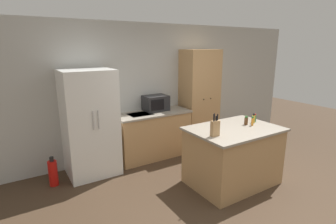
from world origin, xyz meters
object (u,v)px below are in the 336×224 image
Objects in this scene: microwave at (156,103)px; spice_bottle_green_herb at (252,121)px; spice_bottle_amber_oil at (246,121)px; spice_bottle_tall_dark at (254,118)px; fire_extinguisher at (53,173)px; spice_bottle_short_red at (254,118)px; refrigerator at (90,123)px; pantry_cabinet at (199,99)px; knife_block at (215,128)px.

spice_bottle_green_herb is at bearing -65.94° from microwave.
spice_bottle_amber_oil is 0.96× the size of spice_bottle_green_herb.
spice_bottle_tall_dark reaches higher than fire_extinguisher.
spice_bottle_short_red is at bearing 0.95° from spice_bottle_amber_oil.
refrigerator is 12.12× the size of spice_bottle_green_herb.
spice_bottle_tall_dark is at bearing -32.04° from refrigerator.
spice_bottle_tall_dark is at bearing -24.31° from fire_extinguisher.
spice_bottle_short_red is at bearing -33.38° from refrigerator.
spice_bottle_green_herb is (0.05, -0.09, 0.00)m from spice_bottle_amber_oil.
spice_bottle_short_red is at bearing -61.18° from microwave.
fire_extinguisher is (-2.94, 1.39, -0.79)m from spice_bottle_short_red.
fire_extinguisher is (-2.03, -0.27, -0.85)m from microwave.
spice_bottle_short_red is 3.35m from fire_extinguisher.
spice_bottle_short_red is (-0.14, -1.60, -0.05)m from pantry_cabinet.
refrigerator reaches higher than spice_bottle_amber_oil.
pantry_cabinet is 6.32× the size of knife_block.
fire_extinguisher is at bearing 152.16° from spice_bottle_green_herb.
fire_extinguisher is at bearing 153.17° from spice_bottle_amber_oil.
knife_block is 0.86m from spice_bottle_green_herb.
microwave reaches higher than spice_bottle_amber_oil.
spice_bottle_tall_dark is at bearing 10.44° from knife_block.
refrigerator is at bearing 147.96° from spice_bottle_tall_dark.
spice_bottle_green_herb is (-0.19, -0.13, 0.01)m from spice_bottle_tall_dark.
spice_bottle_green_herb is at bearing -99.13° from pantry_cabinet.
spice_bottle_short_red is (0.91, -1.66, -0.06)m from microwave.
refrigerator is 3.72× the size of fire_extinguisher.
refrigerator is 2.73m from spice_bottle_short_red.
spice_bottle_tall_dark is (0.98, -1.63, -0.07)m from microwave.
knife_block is at bearing -92.19° from microwave.
knife_block reaches higher than spice_bottle_short_red.
microwave reaches higher than spice_bottle_short_red.
spice_bottle_green_herb is (0.85, 0.07, -0.05)m from knife_block.
refrigerator reaches higher than microwave.
refrigerator is 2.58m from spice_bottle_amber_oil.
spice_bottle_amber_oil is at bearing -101.27° from pantry_cabinet.
microwave is 1.82m from spice_bottle_amber_oil.
spice_bottle_tall_dark is 0.93× the size of spice_bottle_green_herb.
knife_block is 2.41× the size of spice_bottle_tall_dark.
pantry_cabinet is at bearing 3.84° from fire_extinguisher.
knife_block reaches higher than spice_bottle_amber_oil.
knife_block is at bearing -171.01° from spice_bottle_short_red.
refrigerator reaches higher than spice_bottle_short_red.
spice_bottle_tall_dark is at bearing 9.39° from spice_bottle_amber_oil.
pantry_cabinet is 2.09m from knife_block.
spice_bottle_short_red is (2.28, -1.50, 0.10)m from refrigerator.
microwave reaches higher than spice_bottle_tall_dark.
refrigerator is 11.15× the size of spice_bottle_short_red.
spice_bottle_tall_dark is (-0.08, -1.56, -0.06)m from pantry_cabinet.
knife_block is at bearing -169.24° from spice_bottle_amber_oil.
knife_block is at bearing -38.35° from fire_extinguisher.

